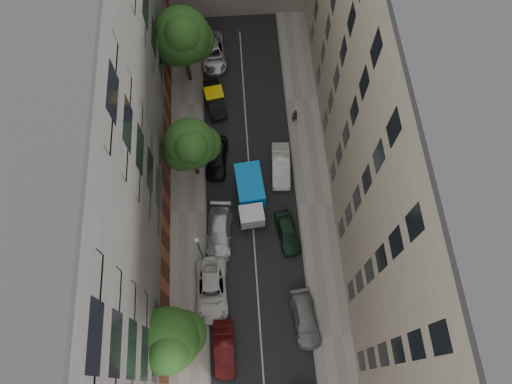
{
  "coord_description": "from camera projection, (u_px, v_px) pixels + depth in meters",
  "views": [
    {
      "loc": [
        -0.62,
        -14.5,
        36.59
      ],
      "look_at": [
        0.29,
        -1.09,
        6.0
      ],
      "focal_mm": 32.0,
      "sensor_mm": 36.0,
      "label": 1
    }
  ],
  "objects": [
    {
      "name": "ground",
      "position": [
        252.0,
        209.0,
        39.33
      ],
      "size": [
        120.0,
        120.0,
        0.0
      ],
      "primitive_type": "plane",
      "color": "#4C4C49",
      "rests_on": "ground"
    },
    {
      "name": "road_surface",
      "position": [
        252.0,
        209.0,
        39.32
      ],
      "size": [
        8.0,
        44.0,
        0.02
      ],
      "primitive_type": "cube",
      "color": "black",
      "rests_on": "ground"
    },
    {
      "name": "sidewalk_left",
      "position": [
        188.0,
        212.0,
        39.11
      ],
      "size": [
        3.0,
        44.0,
        0.15
      ],
      "primitive_type": "cube",
      "color": "gray",
      "rests_on": "ground"
    },
    {
      "name": "sidewalk_right",
      "position": [
        315.0,
        204.0,
        39.41
      ],
      "size": [
        3.0,
        44.0,
        0.15
      ],
      "primitive_type": "cube",
      "color": "gray",
      "rests_on": "ground"
    },
    {
      "name": "building_left",
      "position": [
        83.0,
        163.0,
        29.88
      ],
      "size": [
        8.0,
        44.0,
        20.0
      ],
      "primitive_type": "cube",
      "color": "#514E4B",
      "rests_on": "ground"
    },
    {
      "name": "building_right",
      "position": [
        415.0,
        143.0,
        30.47
      ],
      "size": [
        8.0,
        44.0,
        20.0
      ],
      "primitive_type": "cube",
      "color": "tan",
      "rests_on": "ground"
    },
    {
      "name": "tarp_truck",
      "position": [
        250.0,
        195.0,
        38.38
      ],
      "size": [
        2.54,
        5.49,
        2.46
      ],
      "rotation": [
        0.0,
        0.0,
        0.09
      ],
      "color": "black",
      "rests_on": "ground"
    },
    {
      "name": "car_left_1",
      "position": [
        224.0,
        349.0,
        34.04
      ],
      "size": [
        1.51,
        4.28,
        1.41
      ],
      "primitive_type": "imported",
      "rotation": [
        0.0,
        0.0,
        0.0
      ],
      "color": "#4B0F0F",
      "rests_on": "ground"
    },
    {
      "name": "car_left_2",
      "position": [
        212.0,
        290.0,
        35.77
      ],
      "size": [
        2.45,
        5.32,
        1.48
      ],
      "primitive_type": "imported",
      "rotation": [
        0.0,
        0.0,
        0.0
      ],
      "color": "silver",
      "rests_on": "ground"
    },
    {
      "name": "car_left_3",
      "position": [
        219.0,
        232.0,
        37.7
      ],
      "size": [
        2.56,
        5.25,
        1.47
      ],
      "primitive_type": "imported",
      "rotation": [
        0.0,
        0.0,
        -0.1
      ],
      "color": "#B5B6BA",
      "rests_on": "ground"
    },
    {
      "name": "car_left_4",
      "position": [
        217.0,
        158.0,
        40.49
      ],
      "size": [
        2.24,
        4.53,
        1.49
      ],
      "primitive_type": "imported",
      "rotation": [
        0.0,
        0.0,
        -0.11
      ],
      "color": "black",
      "rests_on": "ground"
    },
    {
      "name": "car_left_5",
      "position": [
        215.0,
        100.0,
        43.02
      ],
      "size": [
        2.24,
        4.53,
        1.43
      ],
      "primitive_type": "imported",
      "rotation": [
        0.0,
        0.0,
        0.17
      ],
      "color": "black",
      "rests_on": "ground"
    },
    {
      "name": "car_left_6",
      "position": [
        213.0,
        53.0,
        45.25
      ],
      "size": [
        2.71,
        5.35,
        1.45
      ],
      "primitive_type": "imported",
      "rotation": [
        0.0,
        0.0,
        0.06
      ],
      "color": "#B3B3B8",
      "rests_on": "ground"
    },
    {
      "name": "car_right_1",
      "position": [
        306.0,
        319.0,
        34.95
      ],
      "size": [
        2.3,
        4.7,
        1.32
      ],
      "primitive_type": "imported",
      "rotation": [
        0.0,
        0.0,
        0.1
      ],
      "color": "gray",
      "rests_on": "ground"
    },
    {
      "name": "car_right_2",
      "position": [
        287.0,
        233.0,
        37.74
      ],
      "size": [
        2.2,
        4.18,
        1.36
      ],
      "primitive_type": "imported",
      "rotation": [
        0.0,
        0.0,
        0.16
      ],
      "color": "black",
      "rests_on": "ground"
    },
    {
      "name": "car_right_3",
      "position": [
        281.0,
        166.0,
        40.18
      ],
      "size": [
        1.81,
        4.53,
        1.47
      ],
      "primitive_type": "imported",
      "rotation": [
        0.0,
        0.0,
        -0.06
      ],
      "color": "silver",
      "rests_on": "ground"
    },
    {
      "name": "tree_near",
      "position": [
        169.0,
        342.0,
        30.0
      ],
      "size": [
        4.78,
        4.42,
        7.49
      ],
      "color": "#382619",
      "rests_on": "sidewalk_left"
    },
    {
      "name": "tree_mid",
      "position": [
        191.0,
        146.0,
        35.98
      ],
      "size": [
        4.61,
        4.22,
        7.37
      ],
      "color": "#382619",
      "rests_on": "sidewalk_left"
    },
    {
      "name": "tree_far",
      "position": [
        183.0,
        38.0,
        39.39
      ],
      "size": [
        5.34,
        5.08,
        8.6
      ],
      "color": "#382619",
      "rests_on": "sidewalk_left"
    },
    {
      "name": "lamp_post",
      "position": [
        199.0,
        248.0,
        34.14
      ],
      "size": [
        0.36,
        0.36,
        5.56
      ],
      "color": "#18542E",
      "rests_on": "sidewalk_left"
    },
    {
      "name": "pedestrian",
      "position": [
        295.0,
        116.0,
        42.02
      ],
      "size": [
        0.67,
        0.53,
        1.6
      ],
      "primitive_type": "imported",
      "rotation": [
        0.0,
        0.0,
        3.42
      ],
      "color": "black",
      "rests_on": "sidewalk_right"
    }
  ]
}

